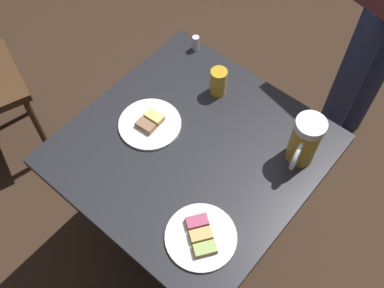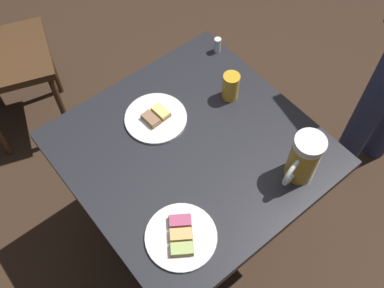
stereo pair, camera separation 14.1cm
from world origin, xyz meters
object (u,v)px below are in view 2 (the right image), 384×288
at_px(plate_near, 181,236).
at_px(beer_mug, 303,159).
at_px(beer_glass_small, 231,86).
at_px(plate_far, 156,118).
at_px(salt_shaker, 217,45).

bearing_deg(plate_near, beer_mug, -98.91).
xyz_separation_m(plate_near, beer_glass_small, (0.30, -0.45, 0.04)).
bearing_deg(beer_glass_small, plate_near, 123.50).
bearing_deg(beer_glass_small, beer_mug, 173.43).
distance_m(plate_near, beer_mug, 0.42).
height_order(plate_far, beer_mug, beer_mug).
bearing_deg(beer_mug, beer_glass_small, -6.57).
bearing_deg(salt_shaker, plate_near, 131.25).
distance_m(plate_near, salt_shaker, 0.75).
bearing_deg(plate_far, salt_shaker, -73.28).
bearing_deg(plate_near, plate_far, -26.86).
relative_size(plate_near, beer_glass_small, 2.02).
height_order(beer_glass_small, salt_shaker, beer_glass_small).
height_order(beer_mug, beer_glass_small, beer_mug).
xyz_separation_m(beer_mug, salt_shaker, (0.56, -0.15, -0.06)).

